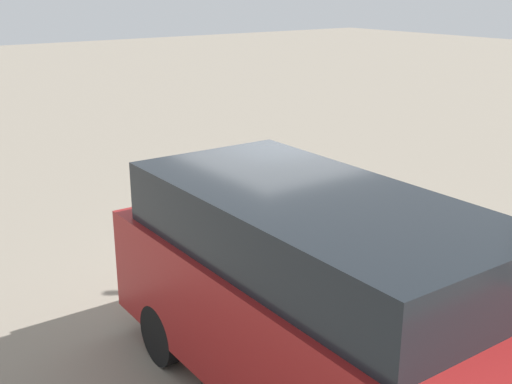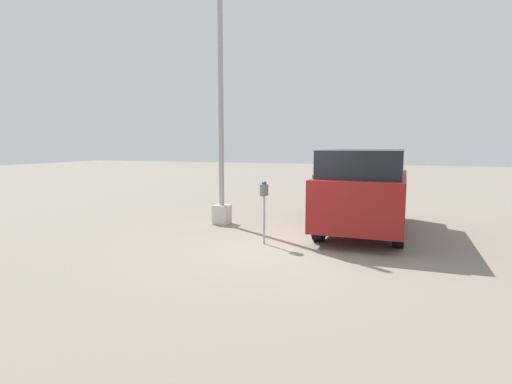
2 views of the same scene
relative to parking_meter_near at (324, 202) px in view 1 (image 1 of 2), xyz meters
name	(u,v)px [view 1 (image 1 of 2)]	position (x,y,z in m)	size (l,w,h in m)	color
ground_plane	(283,279)	(-0.17, -0.58, -1.08)	(80.00, 80.00, 0.00)	gray
parking_meter_near	(324,202)	(0.00, 0.00, 0.00)	(0.22, 0.14, 1.46)	#9E9EA3
parked_van	(317,295)	(2.18, -2.05, 0.09)	(4.88, 2.10, 2.15)	maroon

